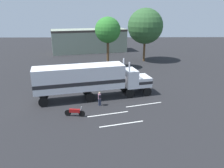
% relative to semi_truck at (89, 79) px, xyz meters
% --- Properties ---
extents(ground_plane, '(120.00, 120.00, 0.00)m').
position_rel_semi_truck_xyz_m(ground_plane, '(5.02, 1.50, -2.52)').
color(ground_plane, '#232326').
extents(lane_stripe_near, '(4.26, 1.43, 0.01)m').
position_rel_semi_truck_xyz_m(lane_stripe_near, '(6.41, -2.00, -2.52)').
color(lane_stripe_near, silver).
rests_on(lane_stripe_near, ground_plane).
extents(lane_stripe_mid, '(4.28, 1.36, 0.01)m').
position_rel_semi_truck_xyz_m(lane_stripe_mid, '(2.29, -4.38, -2.52)').
color(lane_stripe_mid, silver).
rests_on(lane_stripe_mid, ground_plane).
extents(lane_stripe_far, '(4.29, 1.32, 0.01)m').
position_rel_semi_truck_xyz_m(lane_stripe_far, '(3.59, -6.50, -2.52)').
color(lane_stripe_far, silver).
rests_on(lane_stripe_far, ground_plane).
extents(semi_truck, '(14.32, 6.02, 4.50)m').
position_rel_semi_truck_xyz_m(semi_truck, '(0.00, 0.00, 0.00)').
color(semi_truck, white).
rests_on(semi_truck, ground_plane).
extents(person_bystander, '(0.35, 0.47, 1.63)m').
position_rel_semi_truck_xyz_m(person_bystander, '(1.34, -2.17, -1.63)').
color(person_bystander, '#2D3347').
rests_on(person_bystander, ground_plane).
extents(parked_car, '(4.69, 2.72, 1.57)m').
position_rel_semi_truck_xyz_m(parked_car, '(-3.50, 11.37, -1.72)').
color(parked_car, '#234C8C').
rests_on(parked_car, ground_plane).
extents(motorcycle, '(2.11, 0.37, 1.12)m').
position_rel_semi_truck_xyz_m(motorcycle, '(-1.09, -4.79, -2.04)').
color(motorcycle, black).
rests_on(motorcycle, ground_plane).
extents(tree_left, '(7.04, 7.04, 10.64)m').
position_rel_semi_truck_xyz_m(tree_left, '(9.74, 20.43, 4.59)').
color(tree_left, brown).
rests_on(tree_left, ground_plane).
extents(tree_center, '(4.48, 4.48, 9.18)m').
position_rel_semi_truck_xyz_m(tree_center, '(2.24, 14.24, 4.36)').
color(tree_center, brown).
rests_on(tree_center, ground_plane).
extents(building_backdrop, '(19.18, 10.45, 5.64)m').
position_rel_semi_truck_xyz_m(building_backdrop, '(-2.52, 31.09, 0.51)').
color(building_backdrop, gray).
rests_on(building_backdrop, ground_plane).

